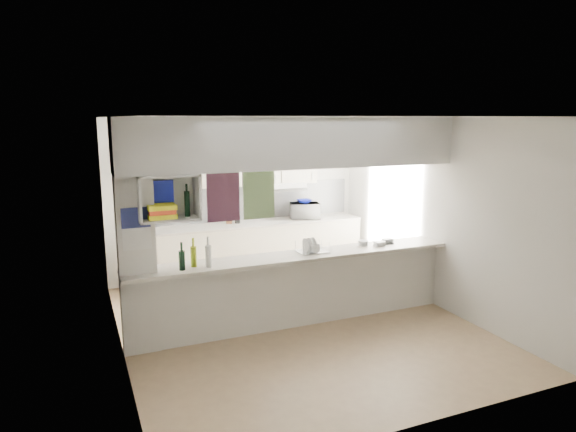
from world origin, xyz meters
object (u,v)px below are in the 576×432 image
wine_bottles (195,257)px  dish_rack (312,246)px  microwave (305,211)px  bowl (304,201)px

wine_bottles → dish_rack: bearing=4.1°
microwave → bowl: size_ratio=1.96×
microwave → wine_bottles: 3.20m
microwave → wine_bottles: wine_bottles is taller
microwave → bowl: bearing=19.8°
dish_rack → wine_bottles: wine_bottles is taller
dish_rack → wine_bottles: size_ratio=1.02×
microwave → bowl: 0.16m
bowl → dish_rack: 2.23m
bowl → wine_bottles: 3.20m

